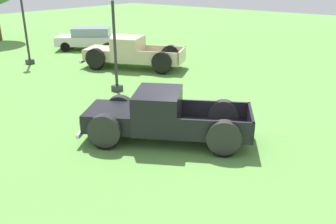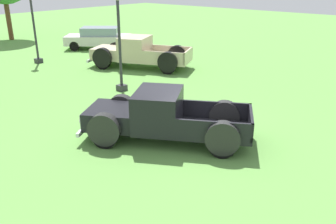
{
  "view_description": "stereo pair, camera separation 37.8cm",
  "coord_description": "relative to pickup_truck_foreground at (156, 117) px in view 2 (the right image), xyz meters",
  "views": [
    {
      "loc": [
        -8.27,
        -5.75,
        4.68
      ],
      "look_at": [
        -0.62,
        0.24,
        0.9
      ],
      "focal_mm": 37.72,
      "sensor_mm": 36.0,
      "label": 1
    },
    {
      "loc": [
        -8.03,
        -6.04,
        4.68
      ],
      "look_at": [
        -0.62,
        0.24,
        0.9
      ],
      "focal_mm": 37.72,
      "sensor_mm": 36.0,
      "label": 2
    }
  ],
  "objects": [
    {
      "name": "ground_plane",
      "position": [
        0.8,
        -0.56,
        -0.73
      ],
      "size": [
        80.0,
        80.0,
        0.0
      ],
      "primitive_type": "plane",
      "color": "#5B9342"
    },
    {
      "name": "sedan_distant_b",
      "position": [
        8.04,
        12.46,
        0.02
      ],
      "size": [
        4.13,
        4.4,
        1.44
      ],
      "color": "silver",
      "rests_on": "ground_plane"
    },
    {
      "name": "pickup_truck_foreground",
      "position": [
        0.0,
        0.0,
        0.0
      ],
      "size": [
        4.03,
        5.2,
        1.53
      ],
      "color": "black",
      "rests_on": "ground_plane"
    },
    {
      "name": "pickup_truck_behind_left",
      "position": [
        5.94,
        6.96,
        0.06
      ],
      "size": [
        3.9,
        5.68,
        1.64
      ],
      "color": "#C6B793",
      "rests_on": "ground_plane"
    },
    {
      "name": "lamp_post_near",
      "position": [
        3.1,
        11.83,
        1.33
      ],
      "size": [
        0.36,
        0.36,
        3.92
      ],
      "color": "#2D2D33",
      "rests_on": "ground_plane"
    },
    {
      "name": "lamp_post_far",
      "position": [
        2.63,
        4.39,
        1.47
      ],
      "size": [
        0.36,
        0.36,
        4.19
      ],
      "color": "#2D2D33",
      "rests_on": "ground_plane"
    }
  ]
}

